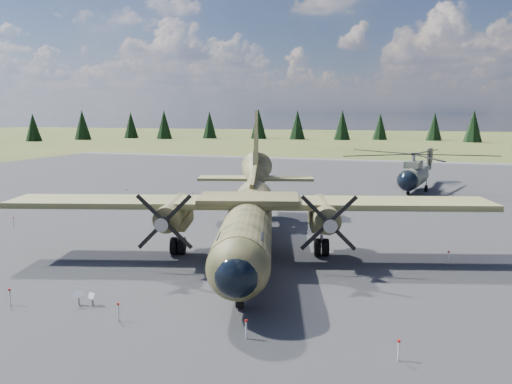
% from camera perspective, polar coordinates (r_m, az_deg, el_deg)
% --- Properties ---
extents(ground, '(500.00, 500.00, 0.00)m').
position_cam_1_polar(ground, '(35.93, -6.32, -5.84)').
color(ground, brown).
rests_on(ground, ground).
extents(apron, '(120.00, 120.00, 0.04)m').
position_cam_1_polar(apron, '(45.00, -1.16, -2.77)').
color(apron, slate).
rests_on(apron, ground).
extents(transport_plane, '(30.03, 26.83, 10.00)m').
position_cam_1_polar(transport_plane, '(32.73, -0.72, -2.09)').
color(transport_plane, '#393B20').
rests_on(transport_plane, ground).
extents(helicopter_near, '(21.08, 22.73, 4.64)m').
position_cam_1_polar(helicopter_near, '(61.14, 17.64, 3.04)').
color(helicopter_near, slate).
rests_on(helicopter_near, ground).
extents(info_placard_left, '(0.50, 0.34, 0.73)m').
position_cam_1_polar(info_placard_left, '(25.90, -19.64, -11.12)').
color(info_placard_left, gray).
rests_on(info_placard_left, ground).
extents(info_placard_right, '(0.44, 0.28, 0.64)m').
position_cam_1_polar(info_placard_right, '(25.70, -18.25, -11.35)').
color(info_placard_right, gray).
rests_on(info_placard_right, ground).
extents(barrier_fence, '(33.12, 29.62, 0.85)m').
position_cam_1_polar(barrier_fence, '(35.92, -7.06, -5.03)').
color(barrier_fence, silver).
rests_on(barrier_fence, ground).
extents(treeline, '(323.22, 315.66, 10.99)m').
position_cam_1_polar(treeline, '(39.79, -9.32, 2.63)').
color(treeline, black).
rests_on(treeline, ground).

